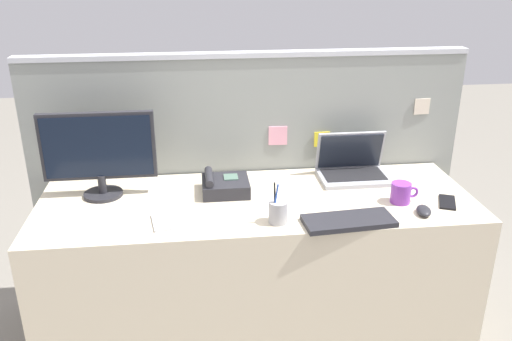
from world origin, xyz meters
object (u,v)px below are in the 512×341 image
at_px(cell_phone_silver_slab, 161,222).
at_px(coffee_mug, 401,193).
at_px(desktop_monitor, 99,151).
at_px(desk_phone, 224,185).
at_px(computer_mouse_right_hand, 424,211).
at_px(keyboard_main, 349,221).
at_px(pen_cup, 278,212).
at_px(cell_phone_black_slab, 447,202).
at_px(laptop, 352,166).

bearing_deg(cell_phone_silver_slab, coffee_mug, -4.79).
xyz_separation_m(desktop_monitor, desk_phone, (0.55, -0.04, -0.18)).
bearing_deg(desktop_monitor, coffee_mug, -10.04).
bearing_deg(computer_mouse_right_hand, keyboard_main, -158.93).
xyz_separation_m(desk_phone, pen_cup, (0.20, -0.32, 0.01)).
xyz_separation_m(desktop_monitor, pen_cup, (0.75, -0.36, -0.17)).
relative_size(pen_cup, cell_phone_black_slab, 1.26).
relative_size(laptop, desk_phone, 1.58).
xyz_separation_m(cell_phone_silver_slab, coffee_mug, (1.04, 0.08, 0.04)).
height_order(laptop, computer_mouse_right_hand, laptop).
distance_m(desk_phone, pen_cup, 0.38).
height_order(keyboard_main, cell_phone_black_slab, keyboard_main).
bearing_deg(keyboard_main, cell_phone_black_slab, 10.88).
height_order(desktop_monitor, computer_mouse_right_hand, desktop_monitor).
distance_m(pen_cup, cell_phone_black_slab, 0.78).
bearing_deg(coffee_mug, keyboard_main, -149.53).
distance_m(keyboard_main, cell_phone_silver_slab, 0.77).
height_order(laptop, desk_phone, laptop).
xyz_separation_m(pen_cup, coffee_mug, (0.57, 0.12, -0.00)).
distance_m(keyboard_main, coffee_mug, 0.33).
height_order(desk_phone, pen_cup, pen_cup).
distance_m(pen_cup, cell_phone_silver_slab, 0.48).
height_order(desk_phone, coffee_mug, desk_phone).
bearing_deg(pen_cup, laptop, 44.85).
bearing_deg(keyboard_main, computer_mouse_right_hand, 2.79).
height_order(laptop, pen_cup, laptop).
distance_m(computer_mouse_right_hand, cell_phone_silver_slab, 1.10).
xyz_separation_m(keyboard_main, coffee_mug, (0.28, 0.17, 0.03)).
distance_m(laptop, coffee_mug, 0.34).
xyz_separation_m(keyboard_main, pen_cup, (-0.29, 0.04, 0.04)).
bearing_deg(desk_phone, cell_phone_silver_slab, -135.52).
distance_m(desktop_monitor, pen_cup, 0.85).
distance_m(laptop, cell_phone_black_slab, 0.48).
distance_m(laptop, cell_phone_silver_slab, 0.99).
height_order(pen_cup, cell_phone_silver_slab, pen_cup).
relative_size(desk_phone, cell_phone_silver_slab, 1.41).
bearing_deg(pen_cup, cell_phone_silver_slab, 174.16).
xyz_separation_m(desk_phone, cell_phone_black_slab, (0.97, -0.23, -0.03)).
bearing_deg(laptop, desk_phone, -169.78).
distance_m(desktop_monitor, desk_phone, 0.58).
bearing_deg(coffee_mug, desktop_monitor, 169.96).
relative_size(desk_phone, keyboard_main, 0.57).
distance_m(keyboard_main, cell_phone_black_slab, 0.50).
xyz_separation_m(laptop, cell_phone_black_slab, (0.33, -0.34, -0.05)).
distance_m(desktop_monitor, computer_mouse_right_hand, 1.43).
bearing_deg(laptop, cell_phone_black_slab, -45.77).
relative_size(desktop_monitor, cell_phone_black_slab, 3.44).
relative_size(desktop_monitor, desk_phone, 2.34).
xyz_separation_m(computer_mouse_right_hand, pen_cup, (-0.62, -0.00, 0.03)).
distance_m(desktop_monitor, cell_phone_black_slab, 1.56).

